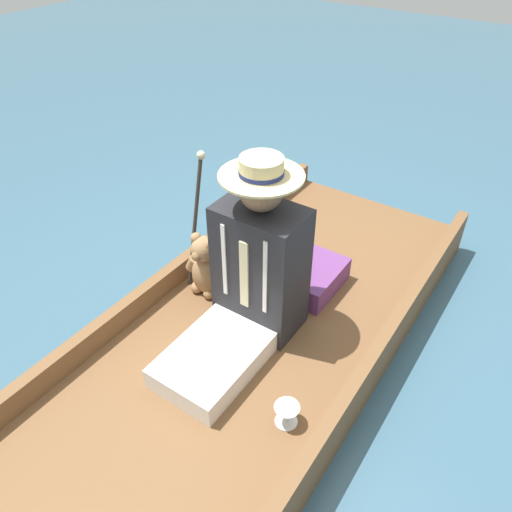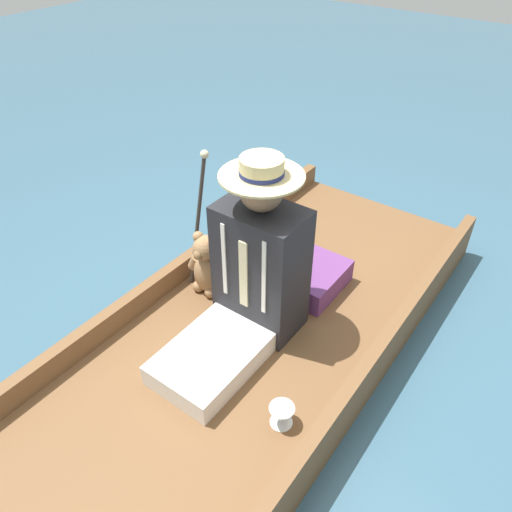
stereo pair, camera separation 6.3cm
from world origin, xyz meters
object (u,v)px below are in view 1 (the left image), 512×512
at_px(seated_person, 251,278).
at_px(wine_glass, 287,412).
at_px(teddy_bear, 205,267).
at_px(walking_cane, 196,208).

relative_size(seated_person, wine_glass, 8.50).
xyz_separation_m(teddy_bear, walking_cane, (0.12, -0.10, 0.26)).
bearing_deg(wine_glass, teddy_bear, -30.05).
height_order(wine_glass, walking_cane, walking_cane).
xyz_separation_m(teddy_bear, wine_glass, (-0.77, 0.44, -0.10)).
relative_size(seated_person, walking_cane, 1.23).
relative_size(teddy_bear, wine_glass, 3.47).
height_order(teddy_bear, wine_glass, teddy_bear).
distance_m(seated_person, wine_glass, 0.61).
distance_m(seated_person, teddy_bear, 0.39).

